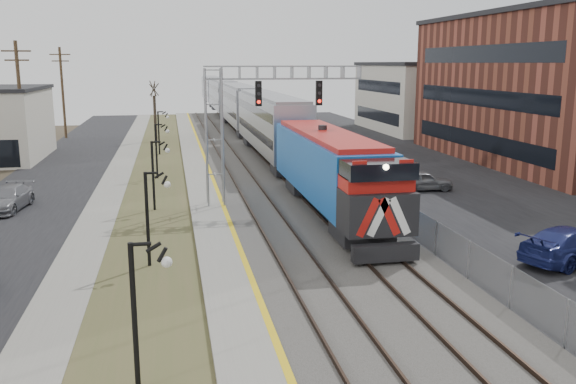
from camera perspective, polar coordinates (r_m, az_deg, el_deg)
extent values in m
cube|color=black|center=(43.37, -22.12, 0.10)|extent=(7.00, 120.00, 0.04)
cube|color=gray|center=(42.71, -16.20, 0.37)|extent=(2.00, 120.00, 0.08)
cube|color=#484E29|center=(42.53, -12.17, 0.52)|extent=(4.00, 120.00, 0.06)
cube|color=gray|center=(42.54, -8.14, 0.79)|extent=(2.00, 120.00, 0.24)
cube|color=#595651|center=(43.06, -1.48, 1.02)|extent=(8.00, 120.00, 0.20)
cube|color=black|center=(46.54, 13.26, 1.43)|extent=(16.00, 120.00, 0.04)
cube|color=gold|center=(42.57, -6.96, 1.00)|extent=(0.24, 120.00, 0.01)
cube|color=#2D2119|center=(42.67, -5.13, 1.11)|extent=(0.08, 120.00, 0.15)
cube|color=#2D2119|center=(42.84, -3.13, 1.19)|extent=(0.08, 120.00, 0.15)
cube|color=#2D2119|center=(43.16, -0.50, 1.28)|extent=(0.08, 120.00, 0.15)
cube|color=#2D2119|center=(43.45, 1.45, 1.35)|extent=(0.08, 120.00, 0.15)
cube|color=#1558B2|center=(32.96, 4.05, 1.80)|extent=(3.00, 17.00, 4.25)
cube|color=black|center=(25.31, 9.09, -5.61)|extent=(2.80, 0.50, 0.70)
cube|color=#909299|center=(52.58, -1.67, 6.22)|extent=(3.00, 22.00, 5.33)
cube|color=#909299|center=(75.09, -4.51, 7.92)|extent=(3.00, 22.00, 5.33)
cube|color=#909299|center=(97.74, -6.04, 8.82)|extent=(3.00, 22.00, 5.33)
cube|color=#909299|center=(120.44, -7.01, 9.38)|extent=(3.00, 22.00, 5.33)
cube|color=gray|center=(35.05, -6.91, 4.87)|extent=(1.00, 1.00, 8.00)
cube|color=gray|center=(35.30, -0.45, 11.11)|extent=(9.00, 0.80, 0.80)
cube|color=black|center=(34.65, -2.78, 9.18)|extent=(0.35, 0.25, 1.40)
cube|color=black|center=(35.32, 2.92, 9.23)|extent=(0.35, 0.25, 1.40)
cylinder|color=black|center=(16.03, -14.17, -11.49)|extent=(0.14, 0.14, 4.00)
cylinder|color=black|center=(25.51, -13.02, -2.59)|extent=(0.14, 0.14, 4.00)
cylinder|color=black|center=(35.29, -12.51, 1.44)|extent=(0.14, 0.14, 4.00)
cylinder|color=black|center=(45.16, -12.22, 3.71)|extent=(0.14, 0.14, 4.00)
cylinder|color=black|center=(57.06, -12.00, 5.40)|extent=(0.14, 0.14, 4.00)
cylinder|color=#4C3823|center=(53.09, -23.72, 7.44)|extent=(0.28, 0.28, 10.00)
cylinder|color=#4C3823|center=(72.71, -20.32, 8.66)|extent=(0.28, 0.28, 10.00)
cube|color=gray|center=(43.81, 3.95, 2.12)|extent=(0.04, 120.00, 1.60)
cube|color=brown|center=(57.19, 24.52, 8.63)|extent=(16.00, 26.00, 12.00)
cube|color=#BCB5A5|center=(79.02, 13.86, 8.53)|extent=(16.00, 18.00, 8.00)
cylinder|color=#382D23|center=(66.98, -12.32, 6.71)|extent=(0.30, 0.30, 4.90)
imported|color=navy|center=(28.36, 24.99, -4.57)|extent=(5.62, 3.82, 1.51)
imported|color=slate|center=(41.12, 12.56, 0.99)|extent=(3.91, 1.80, 1.30)
imported|color=#0B3B10|center=(42.10, 9.37, 1.55)|extent=(4.99, 3.42, 1.56)
imported|color=gray|center=(38.28, -24.79, -0.60)|extent=(2.49, 4.89, 1.36)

